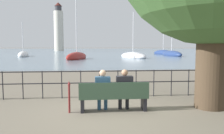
{
  "coord_description": "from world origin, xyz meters",
  "views": [
    {
      "loc": [
        -0.68,
        -6.48,
        1.94
      ],
      "look_at": [
        0.0,
        0.5,
        1.3
      ],
      "focal_mm": 35.0,
      "sensor_mm": 36.0,
      "label": 1
    }
  ],
  "objects_px": {
    "sailboat_5": "(23,55)",
    "harbor_lighthouse": "(59,28)",
    "sailboat_4": "(77,57)",
    "closed_umbrella": "(69,95)",
    "sailboat_1": "(172,54)",
    "park_bench": "(114,97)",
    "seated_person_right": "(124,88)",
    "sailboat_3": "(163,53)",
    "seated_person_left": "(103,89)",
    "sailboat_2": "(133,56)"
  },
  "relations": [
    {
      "from": "sailboat_4",
      "to": "harbor_lighthouse",
      "type": "height_order",
      "value": "harbor_lighthouse"
    },
    {
      "from": "sailboat_3",
      "to": "harbor_lighthouse",
      "type": "distance_m",
      "value": 64.89
    },
    {
      "from": "sailboat_3",
      "to": "sailboat_4",
      "type": "height_order",
      "value": "sailboat_3"
    },
    {
      "from": "park_bench",
      "to": "sailboat_4",
      "type": "height_order",
      "value": "sailboat_4"
    },
    {
      "from": "seated_person_left",
      "to": "seated_person_right",
      "type": "xyz_separation_m",
      "value": [
        0.66,
        -0.0,
        0.0
      ]
    },
    {
      "from": "sailboat_4",
      "to": "sailboat_5",
      "type": "distance_m",
      "value": 15.91
    },
    {
      "from": "sailboat_4",
      "to": "sailboat_1",
      "type": "bearing_deg",
      "value": 48.99
    },
    {
      "from": "sailboat_2",
      "to": "sailboat_4",
      "type": "bearing_deg",
      "value": 178.58
    },
    {
      "from": "sailboat_5",
      "to": "sailboat_4",
      "type": "bearing_deg",
      "value": -53.26
    },
    {
      "from": "harbor_lighthouse",
      "to": "sailboat_4",
      "type": "bearing_deg",
      "value": -79.97
    },
    {
      "from": "sailboat_2",
      "to": "sailboat_5",
      "type": "xyz_separation_m",
      "value": [
        -21.09,
        7.81,
        0.01
      ]
    },
    {
      "from": "seated_person_left",
      "to": "sailboat_4",
      "type": "distance_m",
      "value": 28.4
    },
    {
      "from": "sailboat_4",
      "to": "harbor_lighthouse",
      "type": "relative_size",
      "value": 0.49
    },
    {
      "from": "sailboat_1",
      "to": "sailboat_3",
      "type": "xyz_separation_m",
      "value": [
        1.19,
        9.0,
        0.05
      ]
    },
    {
      "from": "seated_person_left",
      "to": "seated_person_right",
      "type": "relative_size",
      "value": 0.99
    },
    {
      "from": "closed_umbrella",
      "to": "sailboat_4",
      "type": "distance_m",
      "value": 28.43
    },
    {
      "from": "park_bench",
      "to": "seated_person_left",
      "type": "xyz_separation_m",
      "value": [
        -0.33,
        0.08,
        0.25
      ]
    },
    {
      "from": "sailboat_1",
      "to": "sailboat_5",
      "type": "distance_m",
      "value": 30.96
    },
    {
      "from": "sailboat_3",
      "to": "sailboat_5",
      "type": "bearing_deg",
      "value": 171.96
    },
    {
      "from": "seated_person_right",
      "to": "seated_person_left",
      "type": "bearing_deg",
      "value": 179.88
    },
    {
      "from": "park_bench",
      "to": "sailboat_1",
      "type": "distance_m",
      "value": 42.44
    },
    {
      "from": "park_bench",
      "to": "sailboat_2",
      "type": "height_order",
      "value": "sailboat_2"
    },
    {
      "from": "sailboat_1",
      "to": "sailboat_4",
      "type": "xyz_separation_m",
      "value": [
        -19.53,
        -10.67,
        0.04
      ]
    },
    {
      "from": "park_bench",
      "to": "seated_person_right",
      "type": "distance_m",
      "value": 0.42
    },
    {
      "from": "sailboat_3",
      "to": "sailboat_5",
      "type": "distance_m",
      "value": 33.28
    },
    {
      "from": "closed_umbrella",
      "to": "sailboat_5",
      "type": "bearing_deg",
      "value": 108.21
    },
    {
      "from": "seated_person_left",
      "to": "sailboat_1",
      "type": "distance_m",
      "value": 42.51
    },
    {
      "from": "sailboat_1",
      "to": "sailboat_4",
      "type": "relative_size",
      "value": 0.73
    },
    {
      "from": "seated_person_left",
      "to": "sailboat_5",
      "type": "xyz_separation_m",
      "value": [
        -13.97,
        39.35,
        -0.36
      ]
    },
    {
      "from": "sailboat_4",
      "to": "seated_person_right",
      "type": "bearing_deg",
      "value": -63.2
    },
    {
      "from": "sailboat_4",
      "to": "seated_person_left",
      "type": "bearing_deg",
      "value": -64.53
    },
    {
      "from": "seated_person_right",
      "to": "sailboat_3",
      "type": "distance_m",
      "value": 51.06
    },
    {
      "from": "sailboat_5",
      "to": "harbor_lighthouse",
      "type": "xyz_separation_m",
      "value": [
        -1.67,
        62.98,
        10.52
      ]
    },
    {
      "from": "harbor_lighthouse",
      "to": "closed_umbrella",
      "type": "bearing_deg",
      "value": -81.86
    },
    {
      "from": "seated_person_right",
      "to": "sailboat_1",
      "type": "relative_size",
      "value": 0.15
    },
    {
      "from": "harbor_lighthouse",
      "to": "sailboat_1",
      "type": "bearing_deg",
      "value": -62.76
    },
    {
      "from": "seated_person_left",
      "to": "sailboat_4",
      "type": "bearing_deg",
      "value": 95.13
    },
    {
      "from": "park_bench",
      "to": "harbor_lighthouse",
      "type": "relative_size",
      "value": 0.09
    },
    {
      "from": "closed_umbrella",
      "to": "park_bench",
      "type": "bearing_deg",
      "value": 0.74
    },
    {
      "from": "sailboat_5",
      "to": "harbor_lighthouse",
      "type": "distance_m",
      "value": 63.88
    },
    {
      "from": "sailboat_4",
      "to": "sailboat_5",
      "type": "relative_size",
      "value": 1.5
    },
    {
      "from": "closed_umbrella",
      "to": "sailboat_2",
      "type": "xyz_separation_m",
      "value": [
        8.11,
        31.64,
        -0.21
      ]
    },
    {
      "from": "sailboat_1",
      "to": "seated_person_left",
      "type": "bearing_deg",
      "value": -118.76
    },
    {
      "from": "seated_person_left",
      "to": "closed_umbrella",
      "type": "relative_size",
      "value": 1.32
    },
    {
      "from": "park_bench",
      "to": "sailboat_1",
      "type": "bearing_deg",
      "value": 66.9
    },
    {
      "from": "closed_umbrella",
      "to": "sailboat_4",
      "type": "bearing_deg",
      "value": 93.13
    },
    {
      "from": "sailboat_3",
      "to": "sailboat_4",
      "type": "distance_m",
      "value": 28.57
    },
    {
      "from": "seated_person_right",
      "to": "closed_umbrella",
      "type": "distance_m",
      "value": 1.67
    },
    {
      "from": "sailboat_1",
      "to": "sailboat_2",
      "type": "distance_m",
      "value": 12.34
    },
    {
      "from": "seated_person_left",
      "to": "harbor_lighthouse",
      "type": "bearing_deg",
      "value": 98.69
    }
  ]
}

